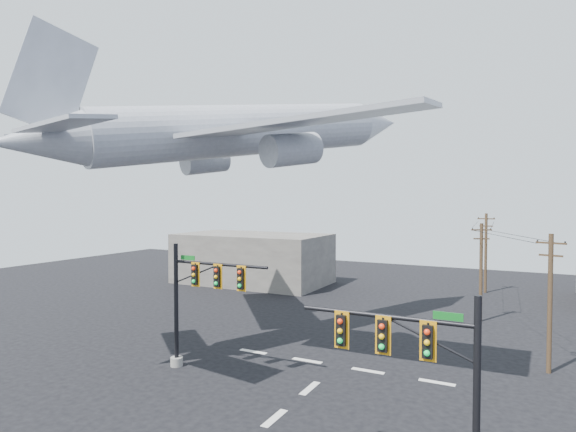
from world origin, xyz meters
The scene contains 9 objects.
lane_markings centered at (0.00, 5.33, 0.01)m, with size 14.00×21.20×0.01m.
signal_mast_near centered at (7.56, 1.05, 4.03)m, with size 6.54×0.79×7.15m.
signal_mast_far centered at (-7.16, 7.41, 4.26)m, with size 6.81×0.83×7.57m.
utility_pole_a centered at (11.62, 16.55, 4.32)m, with size 1.62×0.55×8.25m.
utility_pole_b centered at (6.84, 27.61, 4.32)m, with size 1.58×0.77×8.26m.
utility_pole_c centered at (6.11, 41.16, 4.57)m, with size 1.79×0.30×8.73m.
power_lines centered at (7.77, 28.60, 7.77)m, with size 7.07×24.62×0.24m.
airliner centered at (-7.25, 13.16, 14.98)m, with size 27.62×30.29×8.39m.
building_left centered at (-20.00, 35.00, 3.00)m, with size 18.00×10.00×6.00m, color slate.
Camera 1 is at (10.64, -15.47, 10.27)m, focal length 30.00 mm.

